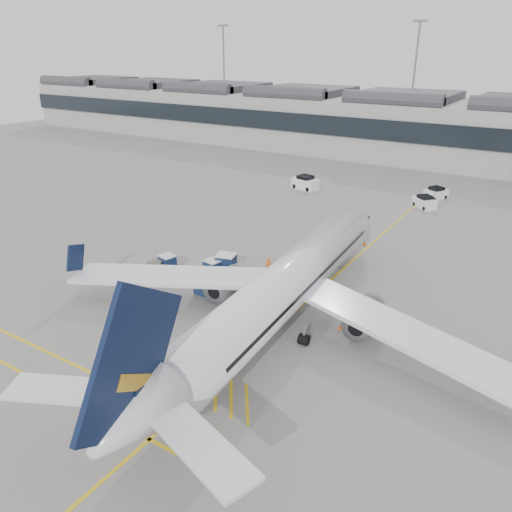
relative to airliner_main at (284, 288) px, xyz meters
The scene contains 18 objects.
ground 10.98m from the airliner_main, 165.71° to the right, with size 220.00×220.00×0.00m, color gray.
terminal 70.14m from the airliner_main, 98.34° to the left, with size 200.00×20.45×12.40m.
light_masts 84.99m from the airliner_main, 98.07° to the left, with size 113.00×0.60×25.45m.
apron_markings 8.09m from the airliner_main, 91.25° to the left, with size 0.25×60.00×0.01m, color gold.
airliner_main is the anchor object (origin of this frame).
belt_loader 4.85m from the airliner_main, 144.04° to the left, with size 4.56×2.54×1.81m.
baggage_cart_a 8.50m from the airliner_main, behind, with size 1.89×1.59×1.91m.
baggage_cart_b 11.25m from the airliner_main, 157.31° to the left, with size 1.77×1.54×1.66m.
baggage_cart_c 15.08m from the airliner_main, 169.01° to the left, with size 1.80×1.58×1.65m.
baggage_cart_d 11.04m from the airliner_main, 150.13° to the left, with size 2.25×2.01×2.02m.
ramp_agent_a 9.86m from the airliner_main, 127.95° to the left, with size 0.60×0.39×1.65m, color #F85F0D.
ramp_agent_b 4.20m from the airliner_main, behind, with size 0.98×0.76×2.01m, color orange.
pushback_tug 15.48m from the airliner_main, behind, with size 2.68×2.19×1.30m.
safety_cone_nose 19.91m from the airliner_main, 91.90° to the left, with size 0.38×0.38×0.53m, color #F24C0A.
safety_cone_engine 5.42m from the airliner_main, 21.52° to the left, with size 0.34×0.34×0.48m, color #F24C0A.
service_van_left 41.22m from the airliner_main, 114.63° to the left, with size 4.50×3.04×2.11m.
service_van_mid 42.69m from the airliner_main, 88.15° to the left, with size 3.18×3.86×1.78m.
service_van_right 37.50m from the airliner_main, 88.30° to the left, with size 3.70×3.46×1.74m.
Camera 1 is at (26.79, -27.80, 20.54)m, focal length 35.00 mm.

